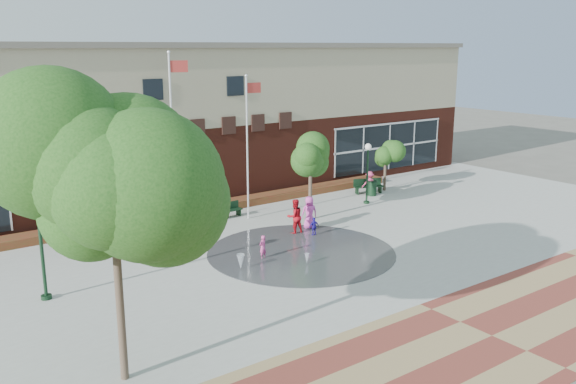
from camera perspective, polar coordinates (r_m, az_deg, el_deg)
ground at (r=25.21m, az=5.43°, el=-7.48°), size 120.00×120.00×0.00m
plaza_concrete at (r=28.13m, az=0.00°, el=-5.15°), size 46.00×18.00×0.01m
paver_band at (r=20.96m, az=18.54°, el=-12.67°), size 46.00×6.00×0.01m
splash_pad at (r=27.38m, az=1.24°, el=-5.69°), size 8.40×8.40×0.01m
library_building at (r=38.61m, az=-11.99°, el=6.73°), size 44.40×10.40×9.20m
flower_bed at (r=34.30m, az=-7.53°, el=-1.83°), size 26.00×1.20×0.40m
flagpole_left at (r=31.51m, az=-10.72°, el=5.78°), size 1.02×0.27×8.79m
flagpole_right at (r=31.82m, az=-3.77°, el=4.90°), size 0.94×0.15×7.61m
lamp_left at (r=23.41m, az=-22.18°, el=-3.67°), size 0.42×0.42×4.01m
lamp_right at (r=35.50m, az=7.45°, el=2.37°), size 0.38×0.38×3.57m
bench_left at (r=29.62m, az=-15.43°, el=-4.03°), size 2.07×0.89×1.01m
bench_mid at (r=32.84m, az=-5.64°, el=-1.99°), size 1.67×0.58×0.83m
bench_right at (r=38.41m, az=7.52°, el=0.29°), size 1.91×1.13×0.93m
trash_can at (r=37.82m, az=7.88°, el=0.36°), size 0.58×0.58×0.95m
tree_big_left at (r=16.21m, az=-16.23°, el=1.60°), size 5.08×5.08×8.13m
tree_mid at (r=31.72m, az=2.13°, el=3.17°), size 2.70×2.70×4.56m
tree_small_right at (r=38.93m, az=9.12°, el=3.53°), size 1.90×1.90×3.25m
water_jet_a at (r=25.41m, az=-4.44°, el=-7.29°), size 0.33×0.33×0.64m
water_jet_b at (r=25.97m, az=1.78°, el=-6.78°), size 0.20×0.20×0.45m
child_splash at (r=26.47m, az=-2.38°, el=-5.18°), size 0.44×0.34×1.06m
adult_red at (r=29.86m, az=0.63°, el=-2.30°), size 0.90×0.73×1.74m
adult_pink at (r=30.70m, az=2.00°, el=-1.94°), size 0.94×0.76×1.66m
child_blue at (r=29.63m, az=2.45°, el=-3.26°), size 0.56×0.26×0.93m
person_bench at (r=37.95m, az=7.63°, el=0.82°), size 1.09×0.85×1.49m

